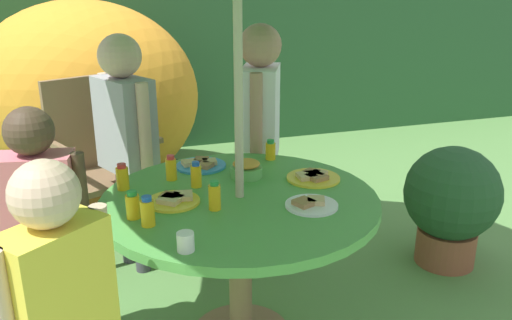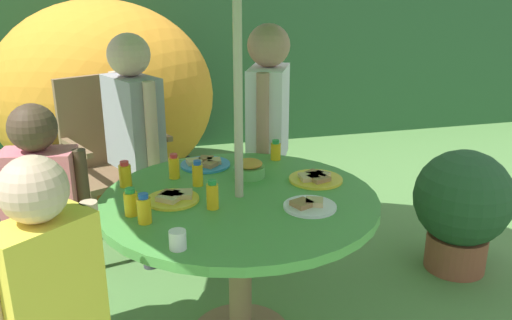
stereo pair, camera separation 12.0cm
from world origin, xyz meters
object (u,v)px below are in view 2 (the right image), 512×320
(child_in_grey_shirt, at_px, (134,123))
(juice_bottle_center_back, at_px, (198,174))
(juice_bottle_far_left, at_px, (212,195))
(juice_bottle_back_edge, at_px, (144,209))
(wooden_chair, at_px, (111,151))
(potted_plant, at_px, (462,205))
(child_in_yellow_shirt, at_px, (48,288))
(juice_bottle_front_edge, at_px, (174,167))
(child_in_white_shirt, at_px, (268,114))
(plate_far_right, at_px, (316,178))
(juice_bottle_near_right, at_px, (125,175))
(snack_bowl, at_px, (249,169))
(plate_center_front, at_px, (309,205))
(plate_near_left, at_px, (173,198))
(juice_bottle_spot_a, at_px, (276,151))
(juice_bottle_mid_right, at_px, (131,203))
(plate_mid_left, at_px, (205,164))
(garden_table, at_px, (240,222))
(dome_tent, at_px, (104,97))
(cup_near, at_px, (178,240))
(child_in_pink_shirt, at_px, (43,201))

(child_in_grey_shirt, bearing_deg, juice_bottle_center_back, -5.22)
(juice_bottle_far_left, xyz_separation_m, juice_bottle_back_edge, (-0.27, -0.07, -0.00))
(wooden_chair, relative_size, child_in_grey_shirt, 0.79)
(potted_plant, height_order, child_in_grey_shirt, child_in_grey_shirt)
(child_in_yellow_shirt, height_order, juice_bottle_front_edge, child_in_yellow_shirt)
(child_in_white_shirt, bearing_deg, plate_far_right, 27.67)
(juice_bottle_near_right, relative_size, juice_bottle_far_left, 0.97)
(potted_plant, height_order, snack_bowl, snack_bowl)
(child_in_grey_shirt, distance_m, juice_bottle_near_right, 0.60)
(plate_far_right, relative_size, plate_center_front, 1.14)
(plate_near_left, xyz_separation_m, plate_center_front, (0.52, -0.21, -0.00))
(juice_bottle_far_left, bearing_deg, juice_bottle_spot_a, 50.99)
(plate_far_right, relative_size, juice_bottle_far_left, 2.03)
(juice_bottle_back_edge, bearing_deg, juice_bottle_far_left, 13.53)
(plate_near_left, distance_m, juice_bottle_spot_a, 0.69)
(wooden_chair, bearing_deg, juice_bottle_mid_right, -110.50)
(juice_bottle_near_right, bearing_deg, plate_mid_left, 25.03)
(snack_bowl, relative_size, juice_bottle_far_left, 1.23)
(garden_table, bearing_deg, plate_far_right, 13.18)
(juice_bottle_back_edge, bearing_deg, plate_center_front, -2.63)
(wooden_chair, height_order, plate_near_left, wooden_chair)
(juice_bottle_near_right, bearing_deg, plate_near_left, -49.43)
(plate_near_left, xyz_separation_m, juice_bottle_near_right, (-0.19, 0.22, 0.04))
(plate_near_left, height_order, juice_bottle_near_right, juice_bottle_near_right)
(snack_bowl, relative_size, juice_bottle_mid_right, 1.34)
(garden_table, xyz_separation_m, wooden_chair, (-0.53, 1.18, -0.00))
(plate_mid_left, bearing_deg, juice_bottle_back_edge, -119.49)
(dome_tent, xyz_separation_m, child_in_yellow_shirt, (-0.13, -2.76, 0.00))
(dome_tent, distance_m, snack_bowl, 2.09)
(child_in_white_shirt, bearing_deg, juice_bottle_center_back, -15.69)
(child_in_white_shirt, height_order, juice_bottle_back_edge, child_in_white_shirt)
(plate_near_left, distance_m, juice_bottle_center_back, 0.20)
(child_in_white_shirt, height_order, juice_bottle_mid_right, child_in_white_shirt)
(juice_bottle_back_edge, bearing_deg, child_in_white_shirt, 50.73)
(juice_bottle_far_left, bearing_deg, dome_tent, 100.91)
(dome_tent, height_order, juice_bottle_far_left, dome_tent)
(juice_bottle_center_back, distance_m, juice_bottle_mid_right, 0.39)
(potted_plant, xyz_separation_m, plate_mid_left, (-1.42, 0.12, 0.33))
(wooden_chair, height_order, juice_bottle_front_edge, wooden_chair)
(plate_center_front, distance_m, juice_bottle_back_edge, 0.65)
(plate_mid_left, height_order, cup_near, cup_near)
(child_in_white_shirt, distance_m, juice_bottle_mid_right, 1.15)
(wooden_chair, bearing_deg, child_in_pink_shirt, -128.84)
(plate_center_front, bearing_deg, juice_bottle_center_back, 137.80)
(child_in_yellow_shirt, distance_m, juice_bottle_mid_right, 0.55)
(dome_tent, bearing_deg, cup_near, -75.77)
(snack_bowl, relative_size, plate_mid_left, 0.61)
(juice_bottle_spot_a, bearing_deg, juice_bottle_front_edge, -165.78)
(juice_bottle_center_back, bearing_deg, juice_bottle_mid_right, -140.67)
(juice_bottle_far_left, relative_size, cup_near, 1.81)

